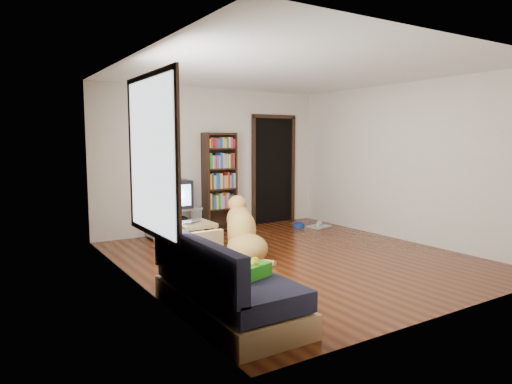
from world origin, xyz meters
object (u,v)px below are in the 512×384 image
green_cushion (245,269)px  dog_bowl (299,225)px  coffee_table (194,230)px  dog (243,235)px  crt_tv (173,194)px  bookshelf (219,176)px  grey_rag (319,226)px  sofa (223,289)px  tv_stand (174,221)px  laptop (195,222)px

green_cushion → dog_bowl: bearing=27.8°
coffee_table → dog: (0.33, -0.92, 0.05)m
crt_tv → bookshelf: bearing=4.3°
dog → grey_rag: bearing=26.5°
dog_bowl → bookshelf: 1.81m
crt_tv → coffee_table: bearing=-93.1°
green_cushion → sofa: size_ratio=0.20×
green_cushion → dog_bowl: 4.69m
tv_stand → coffee_table: size_ratio=1.64×
tv_stand → bookshelf: (0.95, 0.09, 0.73)m
green_cushion → dog_bowl: green_cushion is taller
tv_stand → sofa: sofa is taller
sofa → green_cushion: bearing=-57.0°
dog → sofa: bearing=-125.9°
tv_stand → crt_tv: (0.00, 0.02, 0.47)m
green_cushion → coffee_table: 2.96m
green_cushion → grey_rag: (3.53, 3.12, -0.47)m
grey_rag → crt_tv: (-2.68, 0.72, 0.73)m
crt_tv → sofa: crt_tv is taller
grey_rag → bookshelf: size_ratio=0.22×
laptop → grey_rag: bearing=-21.9°
crt_tv → laptop: bearing=-93.0°
dog_bowl → bookshelf: bookshelf is taller
green_cushion → laptop: bearing=55.8°
dog_bowl → dog: 2.57m
bookshelf → dog: 2.21m
green_cushion → coffee_table: (0.80, 2.84, -0.20)m
crt_tv → sofa: 3.81m
green_cushion → dog: (1.13, 1.92, -0.15)m
tv_stand → coffee_table: tv_stand is taller
bookshelf → sofa: size_ratio=1.00×
grey_rag → coffee_table: bearing=-174.2°
tv_stand → grey_rag: bearing=-14.6°
grey_rag → bookshelf: (-1.73, 0.79, 0.99)m
tv_stand → dog: (0.28, -1.90, 0.06)m
tv_stand → sofa: 3.76m
dog_bowl → coffee_table: (-2.44, -0.53, 0.24)m
bookshelf → sofa: 4.26m
laptop → coffee_table: laptop is taller
laptop → crt_tv: 1.08m
coffee_table → dog_bowl: bearing=12.2°
green_cushion → crt_tv: size_ratio=0.63×
dog_bowl → green_cushion: bearing=-133.8°
green_cushion → dog: dog is taller
bookshelf → dog: bearing=-108.6°
crt_tv → coffee_table: crt_tv is taller
green_cushion → dog: bearing=41.2°
crt_tv → bookshelf: size_ratio=0.32×
green_cushion → dog: 2.23m
grey_rag → sofa: size_ratio=0.22×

